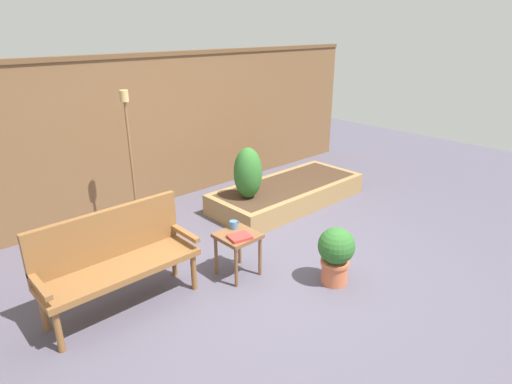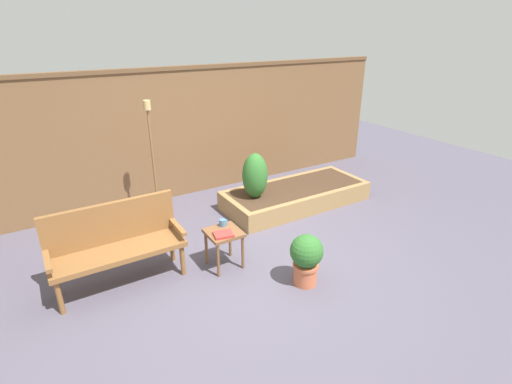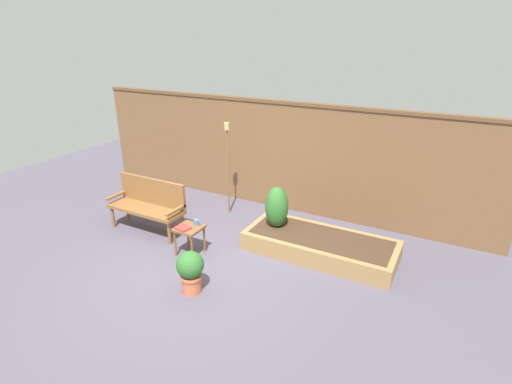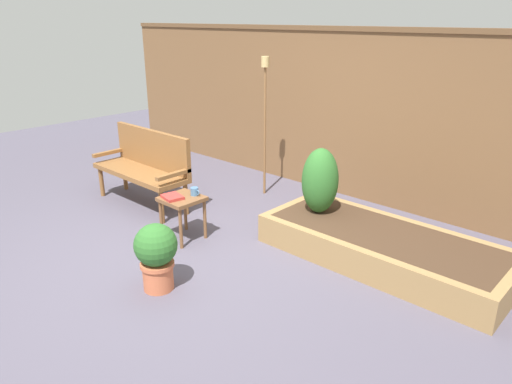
{
  "view_description": "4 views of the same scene",
  "coord_description": "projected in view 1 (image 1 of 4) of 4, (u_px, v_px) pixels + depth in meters",
  "views": [
    {
      "loc": [
        -2.88,
        -2.83,
        2.51
      ],
      "look_at": [
        0.1,
        0.39,
        0.79
      ],
      "focal_mm": 30.03,
      "sensor_mm": 36.0,
      "label": 1
    },
    {
      "loc": [
        -2.08,
        -3.43,
        2.73
      ],
      "look_at": [
        0.44,
        0.73,
        0.63
      ],
      "focal_mm": 27.04,
      "sensor_mm": 36.0,
      "label": 2
    },
    {
      "loc": [
        3.21,
        -4.08,
        3.3
      ],
      "look_at": [
        0.48,
        0.97,
        0.96
      ],
      "focal_mm": 27.24,
      "sensor_mm": 36.0,
      "label": 3
    },
    {
      "loc": [
        3.42,
        -2.68,
        2.27
      ],
      "look_at": [
        0.41,
        0.58,
        0.62
      ],
      "focal_mm": 33.26,
      "sensor_mm": 36.0,
      "label": 4
    }
  ],
  "objects": [
    {
      "name": "fence_back",
      "position": [
        145.0,
        132.0,
        6.04
      ],
      "size": [
        8.4,
        0.14,
        2.16
      ],
      "color": "brown",
      "rests_on": "ground_plane"
    },
    {
      "name": "side_table",
      "position": [
        238.0,
        241.0,
        4.47
      ],
      "size": [
        0.4,
        0.4,
        0.48
      ],
      "color": "brown",
      "rests_on": "ground_plane"
    },
    {
      "name": "book_on_table",
      "position": [
        240.0,
        237.0,
        4.34
      ],
      "size": [
        0.25,
        0.22,
        0.03
      ],
      "primitive_type": "cube",
      "rotation": [
        0.0,
        0.0,
        -0.21
      ],
      "color": "#B2332D",
      "rests_on": "side_table"
    },
    {
      "name": "garden_bench",
      "position": [
        115.0,
        254.0,
        3.93
      ],
      "size": [
        1.44,
        0.48,
        0.94
      ],
      "color": "brown",
      "rests_on": "ground_plane"
    },
    {
      "name": "tiki_torch",
      "position": [
        129.0,
        139.0,
        5.1
      ],
      "size": [
        0.1,
        0.1,
        1.81
      ],
      "color": "brown",
      "rests_on": "ground_plane"
    },
    {
      "name": "ground_plane",
      "position": [
        274.0,
        271.0,
        4.67
      ],
      "size": [
        14.0,
        14.0,
        0.0
      ],
      "primitive_type": "plane",
      "color": "#514C5B"
    },
    {
      "name": "shrub_near_bench",
      "position": [
        248.0,
        173.0,
        5.73
      ],
      "size": [
        0.39,
        0.39,
        0.7
      ],
      "color": "brown",
      "rests_on": "raised_planter_bed"
    },
    {
      "name": "raised_planter_bed",
      "position": [
        288.0,
        193.0,
        6.4
      ],
      "size": [
        2.4,
        1.0,
        0.3
      ],
      "color": "#997547",
      "rests_on": "ground_plane"
    },
    {
      "name": "potted_boxwood",
      "position": [
        336.0,
        253.0,
        4.34
      ],
      "size": [
        0.38,
        0.38,
        0.62
      ],
      "color": "#C66642",
      "rests_on": "ground_plane"
    },
    {
      "name": "cup_on_table",
      "position": [
        234.0,
        225.0,
        4.55
      ],
      "size": [
        0.12,
        0.09,
        0.09
      ],
      "color": "teal",
      "rests_on": "side_table"
    }
  ]
}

